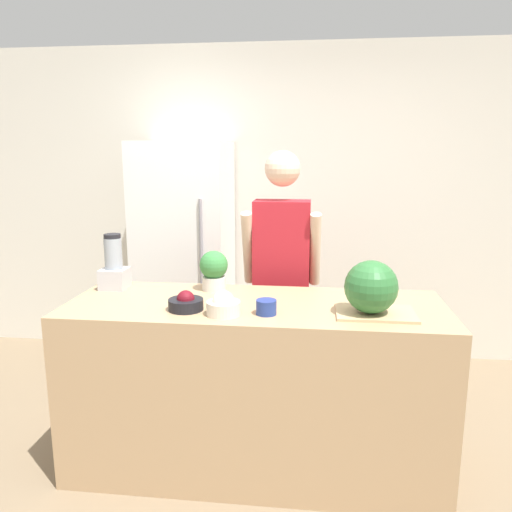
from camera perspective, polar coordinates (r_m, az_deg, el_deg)
The scene contains 12 objects.
ground_plane at distance 2.79m, azimuth -1.08°, elevation -26.59°, with size 14.00×14.00×0.00m, color #7F6B51.
wall_back at distance 4.26m, azimuth 2.63°, elevation 5.91°, with size 8.00×0.06×2.60m.
counter_island at distance 2.85m, azimuth -0.09°, elevation -14.53°, with size 2.01×0.73×0.94m.
refrigerator at distance 4.07m, azimuth -8.08°, elevation -0.06°, with size 0.71×0.69×1.82m.
person at distance 3.29m, azimuth 2.92°, elevation -2.66°, with size 0.50×0.27×1.75m.
cutting_board at distance 2.56m, azimuth 13.49°, elevation -6.35°, with size 0.39×0.27×0.01m.
watermelon at distance 2.50m, azimuth 13.02°, elevation -3.47°, with size 0.26×0.26×0.26m.
bowl_cherries at distance 2.58m, azimuth -8.03°, elevation -5.33°, with size 0.18×0.18×0.10m.
bowl_cream at distance 2.48m, azimuth -3.75°, elevation -5.66°, with size 0.17×0.17×0.12m.
bowl_small_blue at distance 2.48m, azimuth 1.18°, elevation -5.86°, with size 0.10×0.10×0.07m.
blender at distance 3.04m, azimuth -15.93°, elevation -1.20°, with size 0.15×0.15×0.33m.
potted_plant at distance 2.90m, azimuth -4.85°, elevation -1.55°, with size 0.16×0.16×0.23m.
Camera 1 is at (0.30, -2.17, 1.73)m, focal length 35.00 mm.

